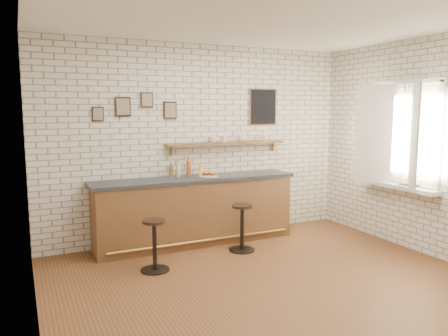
{
  "coord_description": "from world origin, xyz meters",
  "views": [
    {
      "loc": [
        -2.58,
        -4.29,
        2.02
      ],
      "look_at": [
        -0.12,
        0.9,
        1.24
      ],
      "focal_mm": 35.0,
      "sensor_mm": 36.0,
      "label": 1
    }
  ],
  "objects_px": {
    "shelf_cup_c": "(242,138)",
    "shelf_cup_d": "(264,138)",
    "bar_stool_right": "(242,226)",
    "bitters_bottle_white": "(178,170)",
    "condiment_bottle_yellow": "(201,170)",
    "ciabatta_sandwich": "(209,173)",
    "bar_counter": "(196,210)",
    "bitters_bottle_amber": "(189,168)",
    "sandwich_plate": "(208,176)",
    "book_upper": "(405,184)",
    "bitters_bottle_brown": "(171,171)",
    "book_lower": "(404,185)",
    "bar_stool_left": "(155,244)",
    "shelf_cup_a": "(214,140)",
    "shelf_cup_b": "(224,139)"
  },
  "relations": [
    {
      "from": "sandwich_plate",
      "to": "shelf_cup_a",
      "type": "xyz_separation_m",
      "value": [
        0.19,
        0.22,
        0.53
      ]
    },
    {
      "from": "sandwich_plate",
      "to": "shelf_cup_c",
      "type": "xyz_separation_m",
      "value": [
        0.69,
        0.22,
        0.53
      ]
    },
    {
      "from": "book_lower",
      "to": "condiment_bottle_yellow",
      "type": "bearing_deg",
      "value": 139.59
    },
    {
      "from": "bar_stool_right",
      "to": "shelf_cup_a",
      "type": "height_order",
      "value": "shelf_cup_a"
    },
    {
      "from": "sandwich_plate",
      "to": "bar_stool_right",
      "type": "bearing_deg",
      "value": -66.05
    },
    {
      "from": "bar_stool_right",
      "to": "bitters_bottle_white",
      "type": "bearing_deg",
      "value": 130.5
    },
    {
      "from": "bar_counter",
      "to": "ciabatta_sandwich",
      "type": "distance_m",
      "value": 0.59
    },
    {
      "from": "bitters_bottle_amber",
      "to": "shelf_cup_c",
      "type": "relative_size",
      "value": 2.34
    },
    {
      "from": "bar_counter",
      "to": "bitters_bottle_white",
      "type": "height_order",
      "value": "bitters_bottle_white"
    },
    {
      "from": "bitters_bottle_amber",
      "to": "condiment_bottle_yellow",
      "type": "xyz_separation_m",
      "value": [
        0.2,
        0.0,
        -0.04
      ]
    },
    {
      "from": "sandwich_plate",
      "to": "condiment_bottle_yellow",
      "type": "relative_size",
      "value": 1.41
    },
    {
      "from": "bar_counter",
      "to": "condiment_bottle_yellow",
      "type": "height_order",
      "value": "condiment_bottle_yellow"
    },
    {
      "from": "bitters_bottle_brown",
      "to": "condiment_bottle_yellow",
      "type": "bearing_deg",
      "value": 0.0
    },
    {
      "from": "shelf_cup_c",
      "to": "book_upper",
      "type": "height_order",
      "value": "shelf_cup_c"
    },
    {
      "from": "condiment_bottle_yellow",
      "to": "book_upper",
      "type": "relative_size",
      "value": 0.84
    },
    {
      "from": "bar_counter",
      "to": "bar_stool_right",
      "type": "relative_size",
      "value": 4.63
    },
    {
      "from": "bar_counter",
      "to": "book_upper",
      "type": "height_order",
      "value": "bar_counter"
    },
    {
      "from": "bitters_bottle_white",
      "to": "shelf_cup_d",
      "type": "xyz_separation_m",
      "value": [
        1.5,
        0.03,
        0.44
      ]
    },
    {
      "from": "bitters_bottle_brown",
      "to": "shelf_cup_d",
      "type": "height_order",
      "value": "shelf_cup_d"
    },
    {
      "from": "sandwich_plate",
      "to": "book_upper",
      "type": "distance_m",
      "value": 2.84
    },
    {
      "from": "ciabatta_sandwich",
      "to": "condiment_bottle_yellow",
      "type": "relative_size",
      "value": 1.13
    },
    {
      "from": "ciabatta_sandwich",
      "to": "condiment_bottle_yellow",
      "type": "distance_m",
      "value": 0.2
    },
    {
      "from": "bitters_bottle_amber",
      "to": "shelf_cup_a",
      "type": "bearing_deg",
      "value": 4.22
    },
    {
      "from": "shelf_cup_c",
      "to": "shelf_cup_d",
      "type": "height_order",
      "value": "shelf_cup_c"
    },
    {
      "from": "bitters_bottle_brown",
      "to": "condiment_bottle_yellow",
      "type": "height_order",
      "value": "bitters_bottle_brown"
    },
    {
      "from": "shelf_cup_a",
      "to": "book_upper",
      "type": "relative_size",
      "value": 0.51
    },
    {
      "from": "book_lower",
      "to": "book_upper",
      "type": "distance_m",
      "value": 0.02
    },
    {
      "from": "shelf_cup_c",
      "to": "shelf_cup_d",
      "type": "xyz_separation_m",
      "value": [
        0.4,
        0.0,
        -0.0
      ]
    },
    {
      "from": "bitters_bottle_amber",
      "to": "shelf_cup_d",
      "type": "relative_size",
      "value": 2.8
    },
    {
      "from": "bar_stool_right",
      "to": "shelf_cup_c",
      "type": "height_order",
      "value": "shelf_cup_c"
    },
    {
      "from": "condiment_bottle_yellow",
      "to": "shelf_cup_b",
      "type": "bearing_deg",
      "value": 4.53
    },
    {
      "from": "shelf_cup_a",
      "to": "shelf_cup_c",
      "type": "distance_m",
      "value": 0.51
    },
    {
      "from": "shelf_cup_a",
      "to": "shelf_cup_c",
      "type": "relative_size",
      "value": 0.96
    },
    {
      "from": "bar_stool_left",
      "to": "book_lower",
      "type": "distance_m",
      "value": 3.6
    },
    {
      "from": "sandwich_plate",
      "to": "bitters_bottle_amber",
      "type": "xyz_separation_m",
      "value": [
        -0.24,
        0.19,
        0.11
      ]
    },
    {
      "from": "bitters_bottle_white",
      "to": "bar_stool_right",
      "type": "height_order",
      "value": "bitters_bottle_white"
    },
    {
      "from": "bitters_bottle_brown",
      "to": "bar_stool_left",
      "type": "height_order",
      "value": "bitters_bottle_brown"
    },
    {
      "from": "bitters_bottle_amber",
      "to": "shelf_cup_c",
      "type": "height_order",
      "value": "shelf_cup_c"
    },
    {
      "from": "shelf_cup_d",
      "to": "book_lower",
      "type": "height_order",
      "value": "shelf_cup_d"
    },
    {
      "from": "bitters_bottle_amber",
      "to": "shelf_cup_b",
      "type": "xyz_separation_m",
      "value": [
        0.6,
        0.03,
        0.42
      ]
    },
    {
      "from": "condiment_bottle_yellow",
      "to": "ciabatta_sandwich",
      "type": "bearing_deg",
      "value": -76.29
    },
    {
      "from": "shelf_cup_b",
      "to": "shelf_cup_c",
      "type": "distance_m",
      "value": 0.33
    },
    {
      "from": "ciabatta_sandwich",
      "to": "shelf_cup_b",
      "type": "relative_size",
      "value": 2.02
    },
    {
      "from": "condiment_bottle_yellow",
      "to": "bar_stool_right",
      "type": "height_order",
      "value": "condiment_bottle_yellow"
    },
    {
      "from": "condiment_bottle_yellow",
      "to": "shelf_cup_d",
      "type": "bearing_deg",
      "value": 1.61
    },
    {
      "from": "bitters_bottle_amber",
      "to": "shelf_cup_a",
      "type": "height_order",
      "value": "shelf_cup_a"
    },
    {
      "from": "bitters_bottle_brown",
      "to": "shelf_cup_b",
      "type": "height_order",
      "value": "shelf_cup_b"
    },
    {
      "from": "bitters_bottle_amber",
      "to": "shelf_cup_b",
      "type": "height_order",
      "value": "shelf_cup_b"
    },
    {
      "from": "bar_counter",
      "to": "shelf_cup_b",
      "type": "height_order",
      "value": "shelf_cup_b"
    },
    {
      "from": "bitters_bottle_white",
      "to": "bar_stool_left",
      "type": "xyz_separation_m",
      "value": [
        -0.68,
        -1.02,
        -0.76
      ]
    }
  ]
}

